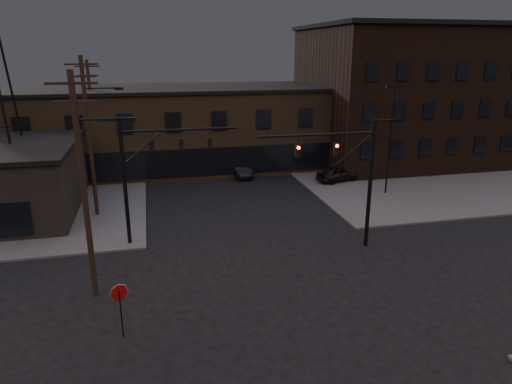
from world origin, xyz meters
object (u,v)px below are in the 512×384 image
traffic_signal_near (354,171)px  car_crossing (240,169)px  traffic_signal_far (145,167)px  parked_car_lot_a (338,174)px  stop_sign (120,298)px  parked_car_lot_b (407,166)px

traffic_signal_near → car_crossing: size_ratio=1.83×
traffic_signal_far → parked_car_lot_a: (17.18, 10.35, -4.15)m
traffic_signal_far → stop_sign: 10.55m
parked_car_lot_b → car_crossing: size_ratio=1.03×
traffic_signal_far → parked_car_lot_b: 28.06m
traffic_signal_near → car_crossing: traffic_signal_near is taller
parked_car_lot_a → stop_sign: bearing=122.2°
traffic_signal_far → car_crossing: 17.65m
parked_car_lot_b → car_crossing: 16.65m
parked_car_lot_a → parked_car_lot_b: bearing=-95.6°
stop_sign → car_crossing: stop_sign is taller
parked_car_lot_b → parked_car_lot_a: bearing=105.0°
traffic_signal_far → traffic_signal_near: bearing=-16.2°
car_crossing → stop_sign: bearing=-116.9°
parked_car_lot_a → traffic_signal_far: bearing=105.5°
traffic_signal_near → traffic_signal_far: bearing=163.8°
parked_car_lot_a → parked_car_lot_b: size_ratio=0.93×
stop_sign → parked_car_lot_b: (26.42, 21.73, -1.04)m
traffic_signal_far → stop_sign: traffic_signal_far is taller
traffic_signal_near → car_crossing: (-3.32, 18.22, -4.21)m
stop_sign → car_crossing: 26.68m
traffic_signal_far → parked_car_lot_b: (25.14, 11.75, -4.21)m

